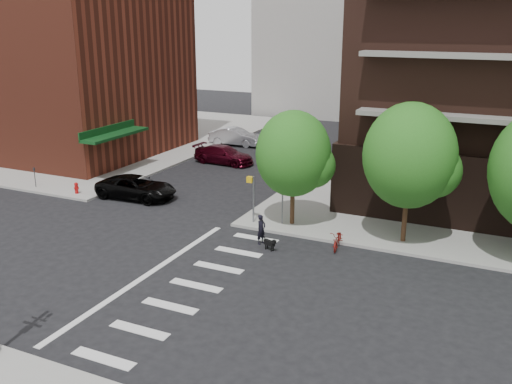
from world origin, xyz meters
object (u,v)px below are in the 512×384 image
at_px(parked_car_black, 136,187).
at_px(parked_car_silver, 235,137).
at_px(dog_walker, 261,229).
at_px(scooter, 338,239).
at_px(fire_hydrant, 76,187).
at_px(parked_car_maroon, 224,155).

relative_size(parked_car_black, parked_car_silver, 1.09).
bearing_deg(dog_walker, parked_car_silver, 45.57).
xyz_separation_m(parked_car_silver, scooter, (15.42, -19.05, -0.30)).
relative_size(scooter, dog_walker, 1.18).
height_order(fire_hydrant, parked_car_silver, parked_car_silver).
bearing_deg(fire_hydrant, parked_car_black, 17.54).
xyz_separation_m(parked_car_black, parked_car_maroon, (0.74, 10.21, -0.01)).
height_order(fire_hydrant, parked_car_maroon, parked_car_maroon).
height_order(parked_car_black, parked_car_maroon, parked_car_black).
xyz_separation_m(parked_car_maroon, scooter, (13.18, -12.71, -0.23)).
bearing_deg(parked_car_silver, scooter, -144.03).
height_order(fire_hydrant, dog_walker, dog_walker).
height_order(parked_car_maroon, scooter, parked_car_maroon).
height_order(scooter, dog_walker, dog_walker).
height_order(parked_car_silver, scooter, parked_car_silver).
distance_m(parked_car_black, parked_car_maroon, 10.24).
bearing_deg(parked_car_maroon, scooter, -130.26).
bearing_deg(parked_car_maroon, parked_car_black, 179.57).
relative_size(fire_hydrant, dog_walker, 0.48).
bearing_deg(parked_car_maroon, parked_car_silver, 23.11).
bearing_deg(dog_walker, scooter, -58.80).
xyz_separation_m(fire_hydrant, parked_car_silver, (2.30, 17.75, 0.22)).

